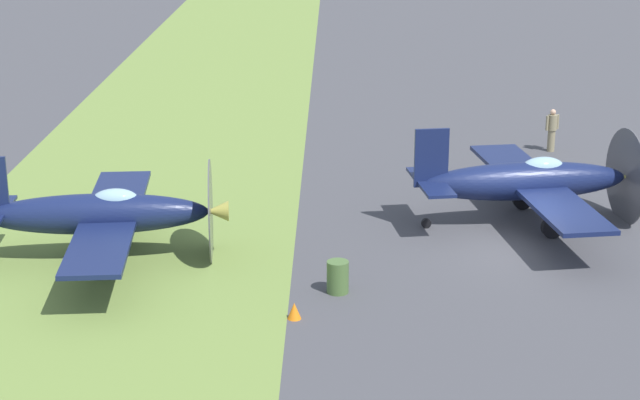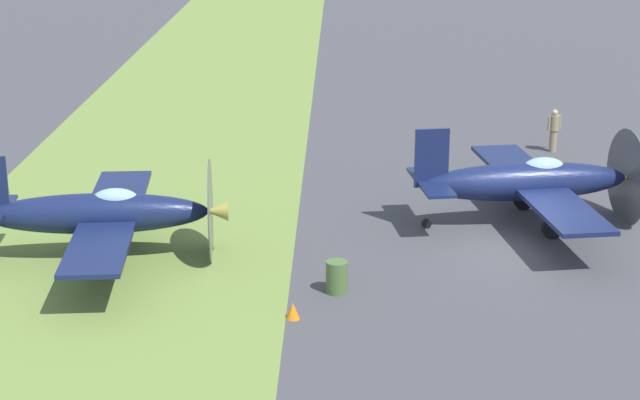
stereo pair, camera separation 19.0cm
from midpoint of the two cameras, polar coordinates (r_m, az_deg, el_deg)
name	(u,v)px [view 2 (the right image)]	position (r m, az deg, el deg)	size (l,w,h in m)	color
ground_plane	(524,251)	(32.71, 11.02, -2.68)	(160.00, 160.00, 0.00)	#424247
grass_verge	(113,248)	(32.92, -10.84, -2.52)	(120.00, 11.00, 0.01)	olive
airplane_lead	(529,181)	(34.66, 11.30, 0.98)	(9.64, 7.67, 3.41)	#141E47
airplane_wingman	(101,214)	(31.68, -11.46, -0.72)	(9.35, 7.40, 3.32)	#141E47
ground_crew_chief	(554,130)	(43.64, 12.53, 3.70)	(0.38, 0.57, 1.73)	#847A5B
fuel_drum	(337,277)	(28.96, 1.09, -4.14)	(0.60, 0.60, 0.90)	#476633
runway_marker_cone	(293,311)	(27.45, -1.26, -5.95)	(0.36, 0.36, 0.44)	orange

